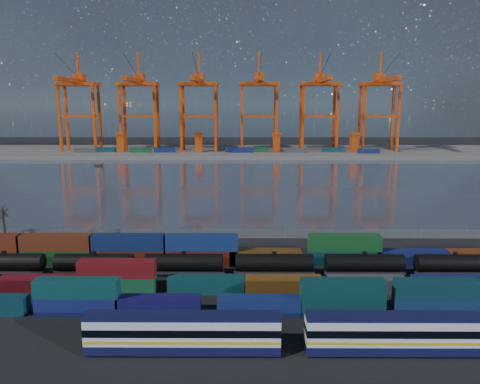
{
  "coord_description": "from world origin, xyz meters",
  "views": [
    {
      "loc": [
        0.62,
        -71.72,
        29.11
      ],
      "look_at": [
        0.0,
        30.0,
        10.0
      ],
      "focal_mm": 35.0,
      "sensor_mm": 36.0,
      "label": 1
    }
  ],
  "objects_px": {
    "gantry_cranes": "(229,92)",
    "tanker_string": "(274,264)",
    "bare_tree": "(4,223)",
    "passenger_train": "(403,334)"
  },
  "relations": [
    {
      "from": "tanker_string",
      "to": "gantry_cranes",
      "type": "relative_size",
      "value": 0.7
    },
    {
      "from": "gantry_cranes",
      "to": "tanker_string",
      "type": "bearing_deg",
      "value": -86.1
    },
    {
      "from": "passenger_train",
      "to": "gantry_cranes",
      "type": "relative_size",
      "value": 0.38
    },
    {
      "from": "bare_tree",
      "to": "gantry_cranes",
      "type": "height_order",
      "value": "gantry_cranes"
    },
    {
      "from": "tanker_string",
      "to": "passenger_train",
      "type": "bearing_deg",
      "value": -62.09
    },
    {
      "from": "tanker_string",
      "to": "gantry_cranes",
      "type": "xyz_separation_m",
      "value": [
        -13.52,
        198.42,
        33.82
      ]
    },
    {
      "from": "tanker_string",
      "to": "bare_tree",
      "type": "relative_size",
      "value": 16.71
    },
    {
      "from": "tanker_string",
      "to": "gantry_cranes",
      "type": "distance_m",
      "value": 201.74
    },
    {
      "from": "passenger_train",
      "to": "bare_tree",
      "type": "height_order",
      "value": "bare_tree"
    },
    {
      "from": "bare_tree",
      "to": "gantry_cranes",
      "type": "relative_size",
      "value": 0.04
    }
  ]
}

